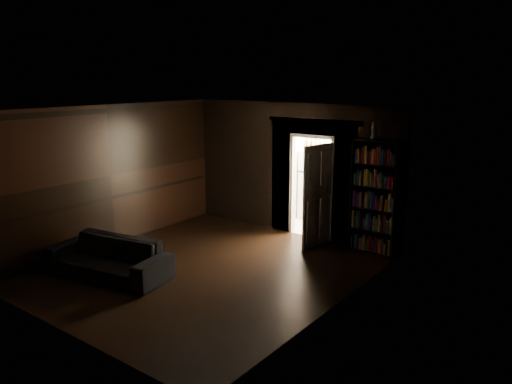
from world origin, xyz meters
TOP-DOWN VIEW (x-y plane):
  - ground at (0.00, 0.00)m, footprint 5.50×5.50m
  - room_walls at (-0.01, 1.07)m, footprint 5.02×5.61m
  - kitchen_alcove at (0.50, 3.87)m, footprint 2.20×1.80m
  - sofa at (-1.15, -1.17)m, footprint 2.31×1.30m
  - bookshelf at (2.00, 2.55)m, footprint 0.96×0.61m
  - refrigerator at (-0.10, 4.11)m, footprint 0.76×0.70m
  - door at (0.91, 2.31)m, footprint 0.18×0.85m
  - figurine at (1.87, 2.61)m, footprint 0.14×0.14m
  - bottles at (-0.18, 4.06)m, footprint 0.65×0.32m

SIDE VIEW (x-z plane):
  - ground at x=0.00m, z-range 0.00..0.00m
  - sofa at x=-1.15m, z-range 0.00..0.84m
  - refrigerator at x=-0.10m, z-range 0.00..1.65m
  - door at x=0.91m, z-range 0.00..2.05m
  - bookshelf at x=2.00m, z-range 0.00..2.20m
  - kitchen_alcove at x=0.50m, z-range -0.09..2.51m
  - room_walls at x=-0.01m, z-range 0.26..3.10m
  - bottles at x=-0.18m, z-range 1.65..1.92m
  - figurine at x=1.87m, z-range 2.20..2.53m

